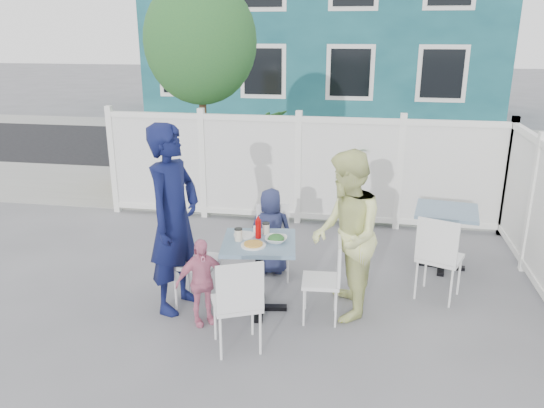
% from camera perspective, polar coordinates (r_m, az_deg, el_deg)
% --- Properties ---
extents(ground, '(80.00, 80.00, 0.00)m').
position_cam_1_polar(ground, '(5.87, -1.35, -9.83)').
color(ground, slate).
extents(near_sidewalk, '(24.00, 2.60, 0.01)m').
position_cam_1_polar(near_sidewalk, '(9.35, 3.25, 1.00)').
color(near_sidewalk, gray).
rests_on(near_sidewalk, ground).
extents(street, '(24.00, 5.00, 0.01)m').
position_cam_1_polar(street, '(12.92, 5.27, 5.73)').
color(street, black).
rests_on(street, ground).
extents(far_sidewalk, '(24.00, 1.60, 0.01)m').
position_cam_1_polar(far_sidewalk, '(15.95, 6.27, 8.06)').
color(far_sidewalk, gray).
rests_on(far_sidewalk, ground).
extents(building, '(11.00, 6.00, 6.00)m').
position_cam_1_polar(building, '(19.14, 5.79, 18.74)').
color(building, '#154853').
rests_on(building, ground).
extents(fence_back, '(5.86, 0.08, 1.60)m').
position_cam_1_polar(fence_back, '(7.79, 2.83, 3.47)').
color(fence_back, white).
rests_on(fence_back, ground).
extents(tree, '(1.80, 1.62, 3.59)m').
position_cam_1_polar(tree, '(8.79, -7.74, 16.91)').
color(tree, '#382316').
rests_on(tree, ground).
extents(utility_cabinet, '(0.64, 0.46, 1.19)m').
position_cam_1_polar(utility_cabinet, '(10.20, -13.99, 5.35)').
color(utility_cabinet, gold).
rests_on(utility_cabinet, ground).
extents(potted_shrub_a, '(1.25, 1.25, 1.60)m').
position_cam_1_polar(potted_shrub_a, '(8.56, -0.80, 4.92)').
color(potted_shrub_a, '#1F5629').
rests_on(potted_shrub_a, ground).
extents(potted_shrub_b, '(1.74, 1.63, 1.58)m').
position_cam_1_polar(potted_shrub_b, '(8.32, 12.05, 4.07)').
color(potted_shrub_b, '#1F5629').
rests_on(potted_shrub_b, ground).
extents(main_table, '(0.81, 0.81, 0.76)m').
position_cam_1_polar(main_table, '(5.35, -1.38, -5.71)').
color(main_table, slate).
rests_on(main_table, ground).
extents(spare_table, '(0.80, 0.80, 0.74)m').
position_cam_1_polar(spare_table, '(6.64, 18.17, -1.94)').
color(spare_table, slate).
rests_on(spare_table, ground).
extents(chair_left, '(0.44, 0.46, 0.98)m').
position_cam_1_polar(chair_left, '(5.57, -8.89, -5.18)').
color(chair_left, white).
rests_on(chair_left, ground).
extents(chair_right, '(0.39, 0.40, 0.84)m').
position_cam_1_polar(chair_right, '(5.25, 6.08, -7.51)').
color(chair_right, white).
rests_on(chair_right, ground).
extents(chair_back, '(0.45, 0.44, 0.84)m').
position_cam_1_polar(chair_back, '(6.15, 0.10, -3.44)').
color(chair_back, white).
rests_on(chair_back, ground).
extents(chair_near, '(0.54, 0.53, 0.91)m').
position_cam_1_polar(chair_near, '(4.70, -3.67, -10.15)').
color(chair_near, white).
rests_on(chair_near, ground).
extents(chair_spare, '(0.55, 0.54, 0.94)m').
position_cam_1_polar(chair_spare, '(5.82, 17.48, -5.01)').
color(chair_spare, white).
rests_on(chair_spare, ground).
extents(man, '(0.61, 0.79, 1.93)m').
position_cam_1_polar(man, '(5.37, -10.52, -1.61)').
color(man, '#0E133D').
rests_on(man, ground).
extents(woman, '(0.75, 0.90, 1.69)m').
position_cam_1_polar(woman, '(5.23, 7.93, -3.41)').
color(woman, '#CCDA3D').
rests_on(woman, ground).
extents(boy, '(0.53, 0.36, 1.03)m').
position_cam_1_polar(boy, '(6.21, -0.13, -2.96)').
color(boy, '#232950').
rests_on(boy, ground).
extents(toddler, '(0.54, 0.48, 0.88)m').
position_cam_1_polar(toddler, '(5.22, -7.63, -8.29)').
color(toddler, pink).
rests_on(toddler, ground).
extents(plate_main, '(0.24, 0.24, 0.02)m').
position_cam_1_polar(plate_main, '(5.16, -2.02, -4.47)').
color(plate_main, white).
rests_on(plate_main, main_table).
extents(plate_side, '(0.22, 0.22, 0.01)m').
position_cam_1_polar(plate_side, '(5.41, -3.00, -3.36)').
color(plate_side, white).
rests_on(plate_side, main_table).
extents(salad_bowl, '(0.22, 0.22, 0.05)m').
position_cam_1_polar(salad_bowl, '(5.25, 0.45, -3.84)').
color(salad_bowl, white).
rests_on(salad_bowl, main_table).
extents(coffee_cup_a, '(0.08, 0.08, 0.12)m').
position_cam_1_polar(coffee_cup_a, '(5.28, -3.63, -3.35)').
color(coffee_cup_a, beige).
rests_on(coffee_cup_a, main_table).
extents(coffee_cup_b, '(0.07, 0.07, 0.11)m').
position_cam_1_polar(coffee_cup_b, '(5.44, -0.66, -2.69)').
color(coffee_cup_b, beige).
rests_on(coffee_cup_b, main_table).
extents(ketchup_bottle, '(0.06, 0.06, 0.19)m').
position_cam_1_polar(ketchup_bottle, '(5.32, -1.49, -2.71)').
color(ketchup_bottle, '#A80505').
rests_on(ketchup_bottle, main_table).
extents(salt_shaker, '(0.03, 0.03, 0.08)m').
position_cam_1_polar(salt_shaker, '(5.47, -1.85, -2.76)').
color(salt_shaker, white).
rests_on(salt_shaker, main_table).
extents(pepper_shaker, '(0.03, 0.03, 0.08)m').
position_cam_1_polar(pepper_shaker, '(5.51, -1.63, -2.61)').
color(pepper_shaker, black).
rests_on(pepper_shaker, main_table).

